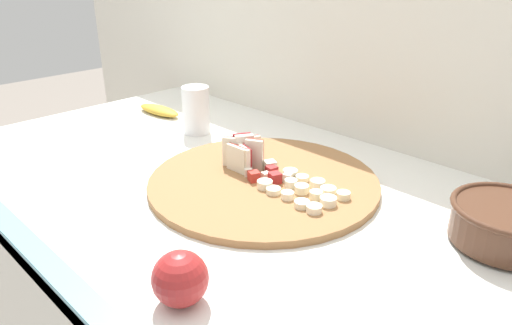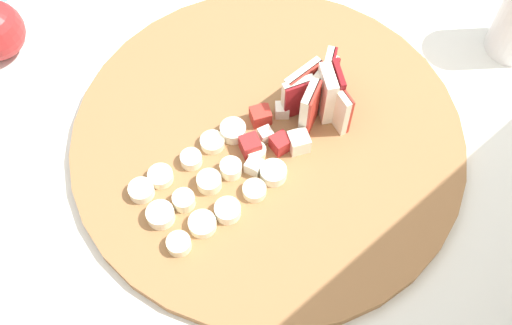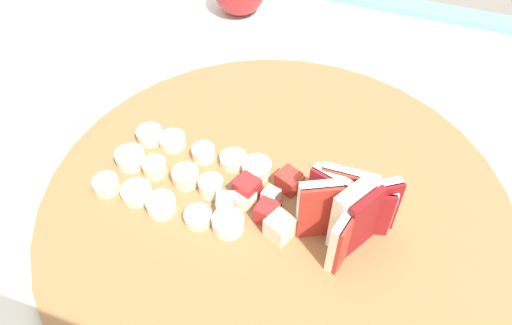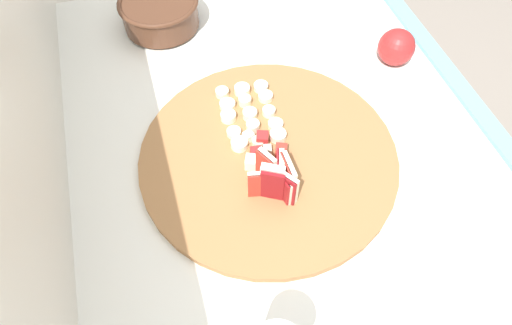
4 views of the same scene
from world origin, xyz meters
name	(u,v)px [view 4 (image 4 of 4)]	position (x,y,z in m)	size (l,w,h in m)	color
tiled_countertop	(292,285)	(0.00, 0.00, 0.46)	(1.30, 0.78, 0.93)	silver
tile_backsplash	(104,305)	(0.00, 0.41, 0.67)	(2.40, 0.04, 1.35)	silver
cutting_board	(268,157)	(0.08, 0.05, 0.92)	(0.45, 0.45, 0.01)	olive
apple_wedge_fan	(276,178)	(0.01, 0.05, 0.96)	(0.08, 0.08, 0.07)	maroon
apple_dice_pile	(265,151)	(0.09, 0.05, 0.94)	(0.10, 0.08, 0.02)	white
banana_slice_rows	(249,114)	(0.18, 0.05, 0.94)	(0.16, 0.11, 0.02)	white
ceramic_bowl	(160,12)	(0.50, 0.16, 0.96)	(0.17, 0.17, 0.07)	#4C2D1E
whole_apple	(396,47)	(0.25, -0.28, 0.95)	(0.07, 0.07, 0.07)	#A32323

